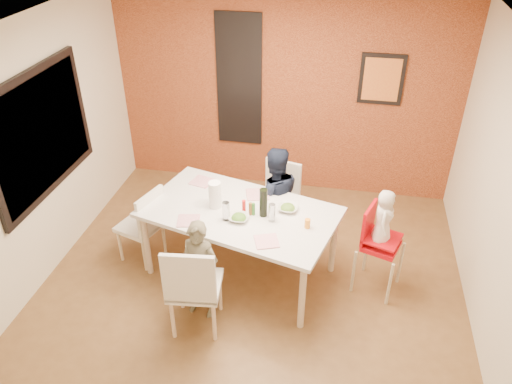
% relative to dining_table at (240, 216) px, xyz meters
% --- Properties ---
extents(ground, '(4.50, 4.50, 0.00)m').
position_rel_dining_table_xyz_m(ground, '(0.17, -0.26, -0.75)').
color(ground, brown).
rests_on(ground, ground).
extents(ceiling, '(4.50, 4.50, 0.02)m').
position_rel_dining_table_xyz_m(ceiling, '(0.17, -0.26, 1.95)').
color(ceiling, white).
rests_on(ceiling, wall_back).
extents(wall_back, '(4.50, 0.02, 2.70)m').
position_rel_dining_table_xyz_m(wall_back, '(0.17, 1.99, 0.60)').
color(wall_back, beige).
rests_on(wall_back, ground).
extents(wall_left, '(0.02, 4.50, 2.70)m').
position_rel_dining_table_xyz_m(wall_left, '(-2.08, -0.26, 0.60)').
color(wall_left, beige).
rests_on(wall_left, ground).
extents(wall_right, '(0.02, 4.50, 2.70)m').
position_rel_dining_table_xyz_m(wall_right, '(2.42, -0.26, 0.60)').
color(wall_right, beige).
rests_on(wall_right, ground).
extents(brick_accent_wall, '(4.50, 0.02, 2.70)m').
position_rel_dining_table_xyz_m(brick_accent_wall, '(0.17, 1.97, 0.60)').
color(brick_accent_wall, maroon).
rests_on(brick_accent_wall, ground).
extents(picture_window_frame, '(0.05, 1.70, 1.30)m').
position_rel_dining_table_xyz_m(picture_window_frame, '(-2.05, -0.06, 0.80)').
color(picture_window_frame, black).
rests_on(picture_window_frame, wall_left).
extents(picture_window_pane, '(0.02, 1.55, 1.15)m').
position_rel_dining_table_xyz_m(picture_window_pane, '(-2.04, -0.06, 0.80)').
color(picture_window_pane, black).
rests_on(picture_window_pane, wall_left).
extents(glassblock_strip, '(0.55, 0.03, 1.70)m').
position_rel_dining_table_xyz_m(glassblock_strip, '(-0.43, 1.96, 0.75)').
color(glassblock_strip, silver).
rests_on(glassblock_strip, wall_back).
extents(glassblock_surround, '(0.60, 0.03, 1.76)m').
position_rel_dining_table_xyz_m(glassblock_surround, '(-0.43, 1.95, 0.75)').
color(glassblock_surround, black).
rests_on(glassblock_surround, wall_back).
extents(art_print_frame, '(0.54, 0.03, 0.64)m').
position_rel_dining_table_xyz_m(art_print_frame, '(1.37, 1.95, 0.90)').
color(art_print_frame, black).
rests_on(art_print_frame, wall_back).
extents(art_print_canvas, '(0.44, 0.01, 0.54)m').
position_rel_dining_table_xyz_m(art_print_canvas, '(1.37, 1.94, 0.90)').
color(art_print_canvas, orange).
rests_on(art_print_canvas, wall_back).
extents(dining_table, '(2.20, 1.58, 0.83)m').
position_rel_dining_table_xyz_m(dining_table, '(0.00, 0.00, 0.00)').
color(dining_table, silver).
rests_on(dining_table, ground).
extents(chair_near, '(0.54, 0.54, 1.04)m').
position_rel_dining_table_xyz_m(chair_near, '(-0.24, -0.92, -0.17)').
color(chair_near, silver).
rests_on(chair_near, ground).
extents(chair_far, '(0.55, 0.55, 0.96)m').
position_rel_dining_table_xyz_m(chair_far, '(0.30, 0.79, -0.22)').
color(chair_far, white).
rests_on(chair_far, ground).
extents(chair_left, '(0.54, 0.54, 0.93)m').
position_rel_dining_table_xyz_m(chair_left, '(-1.09, 0.01, -0.23)').
color(chair_left, white).
rests_on(chair_left, ground).
extents(high_chair, '(0.52, 0.52, 0.99)m').
position_rel_dining_table_xyz_m(high_chair, '(1.43, 0.06, -0.16)').
color(high_chair, red).
rests_on(high_chair, ground).
extents(child_near, '(0.43, 0.31, 1.09)m').
position_rel_dining_table_xyz_m(child_near, '(-0.25, -0.67, -0.21)').
color(child_near, brown).
rests_on(child_near, ground).
extents(child_far, '(0.76, 0.68, 1.29)m').
position_rel_dining_table_xyz_m(child_far, '(0.27, 0.55, -0.11)').
color(child_far, black).
rests_on(child_far, ground).
extents(toddler, '(0.22, 0.32, 0.63)m').
position_rel_dining_table_xyz_m(toddler, '(1.46, 0.04, 0.15)').
color(toddler, silver).
rests_on(toddler, high_chair).
extents(plate_near_left, '(0.26, 0.26, 0.01)m').
position_rel_dining_table_xyz_m(plate_near_left, '(-0.47, -0.28, 0.08)').
color(plate_near_left, white).
rests_on(plate_near_left, dining_table).
extents(plate_far_mid, '(0.30, 0.30, 0.01)m').
position_rel_dining_table_xyz_m(plate_far_mid, '(0.12, 0.33, 0.08)').
color(plate_far_mid, white).
rests_on(plate_far_mid, dining_table).
extents(plate_near_right, '(0.28, 0.28, 0.01)m').
position_rel_dining_table_xyz_m(plate_near_right, '(0.37, -0.46, 0.08)').
color(plate_near_right, white).
rests_on(plate_near_right, dining_table).
extents(plate_far_left, '(0.27, 0.27, 0.01)m').
position_rel_dining_table_xyz_m(plate_far_left, '(-0.55, 0.48, 0.08)').
color(plate_far_left, white).
rests_on(plate_far_left, dining_table).
extents(salad_bowl_a, '(0.21, 0.21, 0.05)m').
position_rel_dining_table_xyz_m(salad_bowl_a, '(0.03, -0.16, 0.10)').
color(salad_bowl_a, silver).
rests_on(salad_bowl_a, dining_table).
extents(salad_bowl_b, '(0.22, 0.22, 0.05)m').
position_rel_dining_table_xyz_m(salad_bowl_b, '(0.49, 0.11, 0.10)').
color(salad_bowl_b, white).
rests_on(salad_bowl_b, dining_table).
extents(wine_bottle, '(0.08, 0.08, 0.31)m').
position_rel_dining_table_xyz_m(wine_bottle, '(0.26, -0.03, 0.23)').
color(wine_bottle, black).
rests_on(wine_bottle, dining_table).
extents(wine_glass_a, '(0.07, 0.07, 0.21)m').
position_rel_dining_table_xyz_m(wine_glass_a, '(-0.10, -0.18, 0.18)').
color(wine_glass_a, silver).
rests_on(wine_glass_a, dining_table).
extents(wine_glass_b, '(0.07, 0.07, 0.20)m').
position_rel_dining_table_xyz_m(wine_glass_b, '(0.36, -0.11, 0.17)').
color(wine_glass_b, silver).
rests_on(wine_glass_b, dining_table).
extents(paper_towel_roll, '(0.13, 0.13, 0.29)m').
position_rel_dining_table_xyz_m(paper_towel_roll, '(-0.27, 0.03, 0.22)').
color(paper_towel_roll, white).
rests_on(paper_towel_roll, dining_table).
extents(condiment_red, '(0.04, 0.04, 0.15)m').
position_rel_dining_table_xyz_m(condiment_red, '(0.05, -0.03, 0.15)').
color(condiment_red, red).
rests_on(condiment_red, dining_table).
extents(condiment_green, '(0.04, 0.04, 0.14)m').
position_rel_dining_table_xyz_m(condiment_green, '(0.15, -0.04, 0.14)').
color(condiment_green, '#2E6B23').
rests_on(condiment_green, dining_table).
extents(condiment_brown, '(0.04, 0.04, 0.14)m').
position_rel_dining_table_xyz_m(condiment_brown, '(0.13, -0.05, 0.14)').
color(condiment_brown, brown).
rests_on(condiment_brown, dining_table).
extents(sippy_cup, '(0.06, 0.06, 0.10)m').
position_rel_dining_table_xyz_m(sippy_cup, '(0.72, -0.16, 0.12)').
color(sippy_cup, orange).
rests_on(sippy_cup, dining_table).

